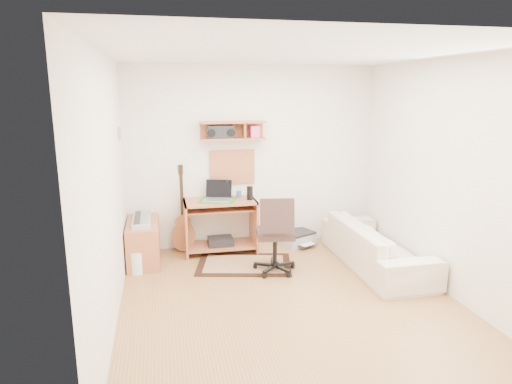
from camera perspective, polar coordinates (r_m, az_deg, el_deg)
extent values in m
cube|color=#A37444|center=(5.08, 4.24, -13.67)|extent=(3.60, 4.00, 0.01)
cube|color=white|center=(4.56, 4.80, 17.15)|extent=(3.60, 4.00, 0.01)
cube|color=white|center=(6.56, -0.45, 4.42)|extent=(3.60, 0.01, 2.60)
cube|color=white|center=(4.49, -18.18, -0.14)|extent=(0.01, 4.00, 2.60)
cube|color=white|center=(5.43, 23.09, 1.64)|extent=(0.01, 4.00, 2.60)
cube|color=#BB6942|center=(6.34, -2.90, 7.75)|extent=(0.90, 0.25, 0.26)
cube|color=tan|center=(6.51, -3.00, 3.17)|extent=(0.64, 0.03, 0.49)
cube|color=#4C8CBF|center=(5.90, -16.82, 7.05)|extent=(0.02, 0.20, 0.15)
cylinder|color=black|center=(6.31, -0.79, -0.13)|extent=(0.09, 0.09, 0.19)
cylinder|color=#335F9A|center=(6.44, -2.18, -0.29)|extent=(0.07, 0.07, 0.10)
cube|color=black|center=(6.31, -4.51, 7.52)|extent=(0.36, 0.17, 0.19)
cube|color=#C6B185|center=(6.04, -1.50, -9.07)|extent=(1.37, 1.06, 0.02)
cube|color=#BB6942|center=(6.24, -14.02, -6.12)|extent=(0.40, 0.90, 0.55)
cube|color=#B2B5BA|center=(6.15, -14.17, -3.41)|extent=(0.23, 0.72, 0.06)
cylinder|color=white|center=(5.96, -14.73, -8.44)|extent=(0.29, 0.29, 0.28)
cube|color=#A5A8AA|center=(6.80, 5.16, -5.88)|extent=(0.60, 0.55, 0.18)
imported|color=beige|center=(6.07, 14.93, -5.62)|extent=(0.57, 1.96, 0.77)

